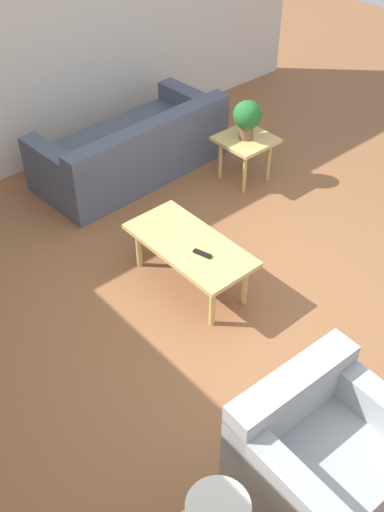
% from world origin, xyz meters
% --- Properties ---
extents(ground_plane, '(14.00, 14.00, 0.00)m').
position_xyz_m(ground_plane, '(0.00, 0.00, 0.00)').
color(ground_plane, '#8E5B38').
extents(wall_right, '(0.12, 7.20, 2.70)m').
position_xyz_m(wall_right, '(3.06, 0.00, 1.35)').
color(wall_right, silver).
rests_on(wall_right, ground_plane).
extents(sofa, '(1.03, 2.07, 0.71)m').
position_xyz_m(sofa, '(2.18, -0.46, 0.27)').
color(sofa, '#4C566B').
rests_on(sofa, ground_plane).
extents(armchair, '(0.87, 0.97, 0.76)m').
position_xyz_m(armchair, '(-1.41, 0.85, 0.30)').
color(armchair, '#A8ADB2').
rests_on(armchair, ground_plane).
extents(coffee_table, '(1.13, 0.54, 0.45)m').
position_xyz_m(coffee_table, '(0.46, 0.25, 0.39)').
color(coffee_table, tan).
rests_on(coffee_table, ground_plane).
extents(side_table_plant, '(0.53, 0.53, 0.48)m').
position_xyz_m(side_table_plant, '(1.32, -1.26, 0.41)').
color(side_table_plant, tan).
rests_on(side_table_plant, ground_plane).
extents(potted_plant, '(0.29, 0.29, 0.40)m').
position_xyz_m(potted_plant, '(1.32, -1.26, 0.72)').
color(potted_plant, brown).
rests_on(potted_plant, side_table_plant).
extents(remote_control, '(0.16, 0.08, 0.02)m').
position_xyz_m(remote_control, '(0.28, 0.27, 0.46)').
color(remote_control, black).
rests_on(remote_control, coffee_table).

